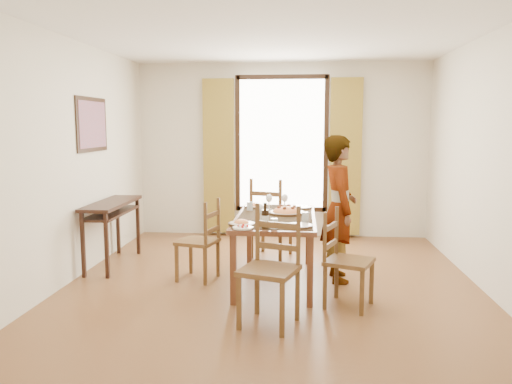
# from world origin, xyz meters

# --- Properties ---
(ground) EXTENTS (5.00, 5.00, 0.00)m
(ground) POSITION_xyz_m (0.00, 0.00, 0.00)
(ground) COLOR #53301A
(ground) RESTS_ON ground
(room_shell) EXTENTS (4.60, 5.10, 2.74)m
(room_shell) POSITION_xyz_m (-0.00, 0.13, 1.54)
(room_shell) COLOR beige
(room_shell) RESTS_ON ground
(console_table) EXTENTS (0.38, 1.20, 0.80)m
(console_table) POSITION_xyz_m (-2.03, 0.60, 0.68)
(console_table) COLOR black
(console_table) RESTS_ON ground
(dining_table) EXTENTS (0.86, 1.62, 0.76)m
(dining_table) POSITION_xyz_m (0.04, 0.10, 0.68)
(dining_table) COLOR brown
(dining_table) RESTS_ON ground
(chair_west) EXTENTS (0.49, 0.49, 0.92)m
(chair_west) POSITION_xyz_m (-0.82, 0.11, 0.43)
(chair_west) COLOR brown
(chair_west) RESTS_ON ground
(chair_north) EXTENTS (0.59, 0.59, 1.06)m
(chair_north) POSITION_xyz_m (-0.09, 1.15, 0.49)
(chair_north) COLOR brown
(chair_north) RESTS_ON ground
(chair_south) EXTENTS (0.58, 0.58, 1.04)m
(chair_south) POSITION_xyz_m (0.05, -1.09, 0.48)
(chair_south) COLOR brown
(chair_south) RESTS_ON ground
(chair_east) EXTENTS (0.54, 0.54, 0.94)m
(chair_east) POSITION_xyz_m (0.75, -0.59, 0.44)
(chair_east) COLOR brown
(chair_east) RESTS_ON ground
(man) EXTENTS (0.68, 0.52, 1.63)m
(man) POSITION_xyz_m (0.74, 0.24, 0.82)
(man) COLOR #93949B
(man) RESTS_ON ground
(plate_sw) EXTENTS (0.27, 0.27, 0.05)m
(plate_sw) POSITION_xyz_m (-0.28, -0.44, 0.78)
(plate_sw) COLOR silver
(plate_sw) RESTS_ON dining_table
(plate_se) EXTENTS (0.27, 0.27, 0.05)m
(plate_se) POSITION_xyz_m (0.29, -0.49, 0.78)
(plate_se) COLOR silver
(plate_se) RESTS_ON dining_table
(plate_nw) EXTENTS (0.27, 0.27, 0.05)m
(plate_nw) POSITION_xyz_m (-0.25, 0.63, 0.78)
(plate_nw) COLOR silver
(plate_nw) RESTS_ON dining_table
(plate_ne) EXTENTS (0.27, 0.27, 0.05)m
(plate_ne) POSITION_xyz_m (0.31, 0.62, 0.78)
(plate_ne) COLOR silver
(plate_ne) RESTS_ON dining_table
(pasta_platter) EXTENTS (0.40, 0.40, 0.10)m
(pasta_platter) POSITION_xyz_m (0.15, 0.20, 0.81)
(pasta_platter) COLOR red
(pasta_platter) RESTS_ON dining_table
(caprese_plate) EXTENTS (0.20, 0.20, 0.04)m
(caprese_plate) POSITION_xyz_m (-0.24, -0.63, 0.78)
(caprese_plate) COLOR silver
(caprese_plate) RESTS_ON dining_table
(wine_glass_a) EXTENTS (0.08, 0.08, 0.18)m
(wine_glass_a) POSITION_xyz_m (-0.10, -0.28, 0.85)
(wine_glass_a) COLOR white
(wine_glass_a) RESTS_ON dining_table
(wine_glass_b) EXTENTS (0.08, 0.08, 0.18)m
(wine_glass_b) POSITION_xyz_m (0.12, 0.51, 0.85)
(wine_glass_b) COLOR white
(wine_glass_b) RESTS_ON dining_table
(wine_glass_c) EXTENTS (0.08, 0.08, 0.18)m
(wine_glass_c) POSITION_xyz_m (-0.06, 0.47, 0.85)
(wine_glass_c) COLOR white
(wine_glass_c) RESTS_ON dining_table
(tumbler_a) EXTENTS (0.07, 0.07, 0.10)m
(tumbler_a) POSITION_xyz_m (0.36, -0.24, 0.81)
(tumbler_a) COLOR silver
(tumbler_a) RESTS_ON dining_table
(tumbler_b) EXTENTS (0.07, 0.07, 0.10)m
(tumbler_b) POSITION_xyz_m (-0.28, 0.40, 0.81)
(tumbler_b) COLOR silver
(tumbler_b) RESTS_ON dining_table
(tumbler_c) EXTENTS (0.07, 0.07, 0.10)m
(tumbler_c) POSITION_xyz_m (0.06, -0.62, 0.81)
(tumbler_c) COLOR silver
(tumbler_c) RESTS_ON dining_table
(wine_bottle) EXTENTS (0.07, 0.07, 0.25)m
(wine_bottle) POSITION_xyz_m (-0.03, -0.59, 0.88)
(wine_bottle) COLOR black
(wine_bottle) RESTS_ON dining_table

